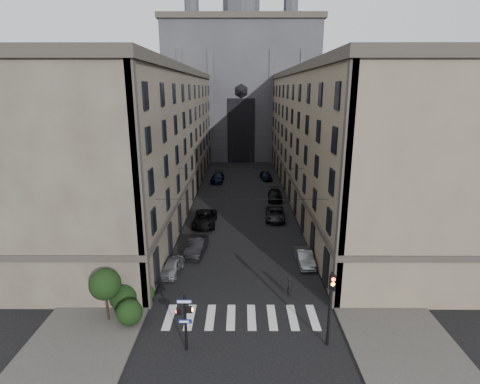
{
  "coord_description": "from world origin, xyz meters",
  "views": [
    {
      "loc": [
        -0.03,
        -18.84,
        16.14
      ],
      "look_at": [
        -0.11,
        10.03,
        8.1
      ],
      "focal_mm": 28.0,
      "sensor_mm": 36.0,
      "label": 1
    }
  ],
  "objects_px": {
    "traffic_light_right": "(331,301)",
    "car_right_near": "(305,258)",
    "pedestrian": "(290,287)",
    "car_left_far": "(218,178)",
    "gothic_tower": "(241,81)",
    "car_left_near": "(172,267)",
    "pedestrian_signal_left": "(185,318)",
    "car_left_midnear": "(197,246)",
    "car_left_midfar": "(205,219)",
    "car_right_far": "(266,176)",
    "car_right_midnear": "(275,214)",
    "car_right_midfar": "(275,195)"
  },
  "relations": [
    {
      "from": "gothic_tower",
      "to": "car_right_midnear",
      "type": "distance_m",
      "value": 51.87
    },
    {
      "from": "car_left_midnear",
      "to": "car_left_midfar",
      "type": "height_order",
      "value": "car_left_midfar"
    },
    {
      "from": "car_right_near",
      "to": "pedestrian",
      "type": "relative_size",
      "value": 2.63
    },
    {
      "from": "gothic_tower",
      "to": "car_left_far",
      "type": "distance_m",
      "value": 33.98
    },
    {
      "from": "car_right_midnear",
      "to": "gothic_tower",
      "type": "bearing_deg",
      "value": 98.67
    },
    {
      "from": "pedestrian_signal_left",
      "to": "car_right_midnear",
      "type": "bearing_deg",
      "value": 72.37
    },
    {
      "from": "pedestrian",
      "to": "car_left_far",
      "type": "bearing_deg",
      "value": 30.4
    },
    {
      "from": "car_right_midnear",
      "to": "pedestrian",
      "type": "bearing_deg",
      "value": -87.77
    },
    {
      "from": "pedestrian",
      "to": "car_left_near",
      "type": "bearing_deg",
      "value": 88.37
    },
    {
      "from": "pedestrian_signal_left",
      "to": "car_left_midnear",
      "type": "xyz_separation_m",
      "value": [
        -0.97,
        14.43,
        -1.55
      ]
    },
    {
      "from": "pedestrian_signal_left",
      "to": "car_right_midfar",
      "type": "height_order",
      "value": "pedestrian_signal_left"
    },
    {
      "from": "traffic_light_right",
      "to": "gothic_tower",
      "type": "bearing_deg",
      "value": 94.38
    },
    {
      "from": "traffic_light_right",
      "to": "car_left_far",
      "type": "relative_size",
      "value": 1.0
    },
    {
      "from": "car_right_midnear",
      "to": "pedestrian",
      "type": "distance_m",
      "value": 18.17
    },
    {
      "from": "gothic_tower",
      "to": "car_right_far",
      "type": "xyz_separation_m",
      "value": [
        4.51,
        -27.37,
        -17.06
      ]
    },
    {
      "from": "car_left_far",
      "to": "pedestrian",
      "type": "distance_m",
      "value": 38.72
    },
    {
      "from": "gothic_tower",
      "to": "car_right_near",
      "type": "xyz_separation_m",
      "value": [
        5.99,
        -61.42,
        -17.12
      ]
    },
    {
      "from": "car_left_midnear",
      "to": "car_right_midfar",
      "type": "xyz_separation_m",
      "value": [
        9.52,
        18.78,
        -0.04
      ]
    },
    {
      "from": "gothic_tower",
      "to": "car_left_midnear",
      "type": "xyz_separation_m",
      "value": [
        -4.49,
        -59.03,
        -17.02
      ]
    },
    {
      "from": "pedestrian_signal_left",
      "to": "car_left_near",
      "type": "height_order",
      "value": "pedestrian_signal_left"
    },
    {
      "from": "traffic_light_right",
      "to": "car_left_near",
      "type": "relative_size",
      "value": 1.37
    },
    {
      "from": "pedestrian_signal_left",
      "to": "car_right_near",
      "type": "distance_m",
      "value": 15.43
    },
    {
      "from": "gothic_tower",
      "to": "pedestrian",
      "type": "height_order",
      "value": "gothic_tower"
    },
    {
      "from": "car_left_near",
      "to": "pedestrian",
      "type": "distance_m",
      "value": 10.73
    },
    {
      "from": "traffic_light_right",
      "to": "car_left_far",
      "type": "bearing_deg",
      "value": 102.57
    },
    {
      "from": "traffic_light_right",
      "to": "car_right_near",
      "type": "distance_m",
      "value": 11.92
    },
    {
      "from": "car_right_midnear",
      "to": "car_left_midfar",
      "type": "bearing_deg",
      "value": -162.78
    },
    {
      "from": "pedestrian_signal_left",
      "to": "car_left_far",
      "type": "bearing_deg",
      "value": 90.89
    },
    {
      "from": "car_left_midnear",
      "to": "car_right_midnear",
      "type": "relative_size",
      "value": 0.9
    },
    {
      "from": "traffic_light_right",
      "to": "car_right_near",
      "type": "relative_size",
      "value": 1.26
    },
    {
      "from": "car_right_near",
      "to": "car_right_midfar",
      "type": "bearing_deg",
      "value": 90.86
    },
    {
      "from": "car_left_far",
      "to": "car_right_midnear",
      "type": "distance_m",
      "value": 21.46
    },
    {
      "from": "car_left_midnear",
      "to": "car_left_far",
      "type": "xyz_separation_m",
      "value": [
        0.29,
        29.93,
        -0.02
      ]
    },
    {
      "from": "car_right_midnear",
      "to": "car_left_far",
      "type": "bearing_deg",
      "value": 117.01
    },
    {
      "from": "pedestrian_signal_left",
      "to": "car_right_far",
      "type": "xyz_separation_m",
      "value": [
        8.02,
        46.09,
        -1.58
      ]
    },
    {
      "from": "car_left_near",
      "to": "car_right_midnear",
      "type": "xyz_separation_m",
      "value": [
        10.52,
        14.5,
        0.08
      ]
    },
    {
      "from": "car_right_midfar",
      "to": "car_right_far",
      "type": "bearing_deg",
      "value": 96.29
    },
    {
      "from": "gothic_tower",
      "to": "car_right_midfar",
      "type": "distance_m",
      "value": 44.0
    },
    {
      "from": "car_left_midfar",
      "to": "gothic_tower",
      "type": "bearing_deg",
      "value": 85.37
    },
    {
      "from": "car_left_near",
      "to": "car_right_far",
      "type": "distance_m",
      "value": 37.48
    },
    {
      "from": "traffic_light_right",
      "to": "car_right_midnear",
      "type": "height_order",
      "value": "traffic_light_right"
    },
    {
      "from": "car_left_near",
      "to": "pedestrian",
      "type": "relative_size",
      "value": 2.43
    },
    {
      "from": "car_left_far",
      "to": "car_left_midfar",
      "type": "bearing_deg",
      "value": -87.77
    },
    {
      "from": "gothic_tower",
      "to": "car_left_near",
      "type": "distance_m",
      "value": 65.87
    },
    {
      "from": "car_left_near",
      "to": "car_left_midnear",
      "type": "relative_size",
      "value": 0.81
    },
    {
      "from": "car_left_midnear",
      "to": "gothic_tower",
      "type": "bearing_deg",
      "value": 91.91
    },
    {
      "from": "car_left_near",
      "to": "car_right_near",
      "type": "xyz_separation_m",
      "value": [
        12.19,
        1.87,
        0.03
      ]
    },
    {
      "from": "gothic_tower",
      "to": "car_left_midnear",
      "type": "distance_m",
      "value": 61.6
    },
    {
      "from": "car_right_midnear",
      "to": "car_right_far",
      "type": "xyz_separation_m",
      "value": [
        0.19,
        21.42,
        0.02
      ]
    },
    {
      "from": "car_right_near",
      "to": "car_right_midfar",
      "type": "height_order",
      "value": "car_right_midfar"
    }
  ]
}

